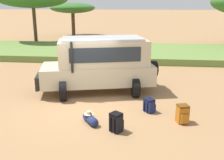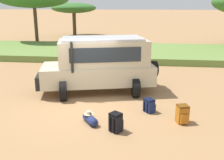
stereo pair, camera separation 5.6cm
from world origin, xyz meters
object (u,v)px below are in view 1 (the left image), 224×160
safari_vehicle (100,63)px  acacia_tree_left_mid (73,8)px  backpack_cluster_center (149,105)px  duffel_bag_low_black_case (90,119)px  backpack_beside_front_wheel (116,122)px  backpack_near_rear_wheel (183,114)px

safari_vehicle → acacia_tree_left_mid: size_ratio=1.02×
safari_vehicle → backpack_cluster_center: (2.15, -2.17, -1.04)m
safari_vehicle → duffel_bag_low_black_case: (0.18, -3.36, -1.14)m
backpack_beside_front_wheel → duffel_bag_low_black_case: size_ratio=0.82×
backpack_beside_front_wheel → acacia_tree_left_mid: acacia_tree_left_mid is taller
safari_vehicle → duffel_bag_low_black_case: 3.55m
backpack_beside_front_wheel → acacia_tree_left_mid: 25.66m
backpack_near_rear_wheel → duffel_bag_low_black_case: backpack_near_rear_wheel is taller
backpack_beside_front_wheel → duffel_bag_low_black_case: backpack_beside_front_wheel is taller
safari_vehicle → backpack_beside_front_wheel: (1.09, -3.83, -0.99)m
safari_vehicle → acacia_tree_left_mid: bearing=107.6°
backpack_beside_front_wheel → backpack_cluster_center: 1.97m
backpack_beside_front_wheel → safari_vehicle: bearing=105.9°
backpack_near_rear_wheel → backpack_cluster_center: bearing=143.7°
backpack_cluster_center → safari_vehicle: bearing=134.8°
backpack_cluster_center → duffel_bag_low_black_case: bearing=-149.0°
backpack_near_rear_wheel → acacia_tree_left_mid: 25.57m
backpack_beside_front_wheel → acacia_tree_left_mid: size_ratio=0.12×
backpack_near_rear_wheel → backpack_beside_front_wheel: bearing=-157.9°
safari_vehicle → backpack_near_rear_wheel: size_ratio=8.70×
backpack_near_rear_wheel → acacia_tree_left_mid: acacia_tree_left_mid is taller
duffel_bag_low_black_case → backpack_beside_front_wheel: bearing=-27.4°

